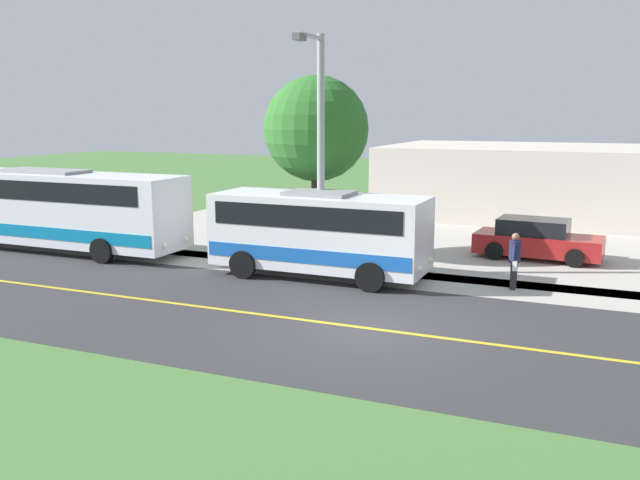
# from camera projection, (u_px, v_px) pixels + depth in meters

# --- Properties ---
(ground_plane) EXTENTS (120.00, 120.00, 0.00)m
(ground_plane) POSITION_uv_depth(u_px,v_px,m) (368.00, 329.00, 16.54)
(ground_plane) COLOR #477238
(road_surface) EXTENTS (8.00, 100.00, 0.01)m
(road_surface) POSITION_uv_depth(u_px,v_px,m) (368.00, 328.00, 16.54)
(road_surface) COLOR #333335
(road_surface) RESTS_ON ground
(sidewalk) EXTENTS (2.40, 100.00, 0.01)m
(sidewalk) POSITION_uv_depth(u_px,v_px,m) (422.00, 281.00, 21.24)
(sidewalk) COLOR #B2ADA3
(sidewalk) RESTS_ON ground
(parking_lot_surface) EXTENTS (14.00, 36.00, 0.01)m
(parking_lot_surface) POSITION_uv_depth(u_px,v_px,m) (542.00, 247.00, 26.61)
(parking_lot_surface) COLOR #B2ADA3
(parking_lot_surface) RESTS_ON ground
(road_centre_line) EXTENTS (0.16, 100.00, 0.00)m
(road_centre_line) POSITION_uv_depth(u_px,v_px,m) (368.00, 328.00, 16.54)
(road_centre_line) COLOR gold
(road_centre_line) RESTS_ON ground
(shuttle_bus_front) EXTENTS (2.64, 7.00, 2.76)m
(shuttle_bus_front) POSITION_uv_depth(u_px,v_px,m) (319.00, 230.00, 21.55)
(shuttle_bus_front) COLOR white
(shuttle_bus_front) RESTS_ON ground
(transit_bus_rear) EXTENTS (2.64, 11.88, 3.09)m
(transit_bus_rear) POSITION_uv_depth(u_px,v_px,m) (46.00, 206.00, 25.89)
(transit_bus_rear) COLOR white
(transit_bus_rear) RESTS_ON ground
(pedestrian_with_bags) EXTENTS (0.72, 0.34, 1.70)m
(pedestrian_with_bags) POSITION_uv_depth(u_px,v_px,m) (515.00, 259.00, 20.09)
(pedestrian_with_bags) COLOR #262628
(pedestrian_with_bags) RESTS_ON ground
(street_light_pole) EXTENTS (1.97, 0.24, 7.61)m
(street_light_pole) POSITION_uv_depth(u_px,v_px,m) (319.00, 144.00, 21.45)
(street_light_pole) COLOR #9E9EA3
(street_light_pole) RESTS_ON ground
(parked_car_near) EXTENTS (2.24, 4.51, 1.45)m
(parked_car_near) POSITION_uv_depth(u_px,v_px,m) (537.00, 240.00, 24.39)
(parked_car_near) COLOR #A51E1E
(parked_car_near) RESTS_ON ground
(tree_curbside) EXTENTS (3.76, 3.76, 6.52)m
(tree_curbside) POSITION_uv_depth(u_px,v_px,m) (316.00, 129.00, 24.12)
(tree_curbside) COLOR brown
(tree_curbside) RESTS_ON ground
(commercial_building) EXTENTS (10.00, 20.71, 3.53)m
(commercial_building) POSITION_uv_depth(u_px,v_px,m) (597.00, 183.00, 33.76)
(commercial_building) COLOR beige
(commercial_building) RESTS_ON ground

